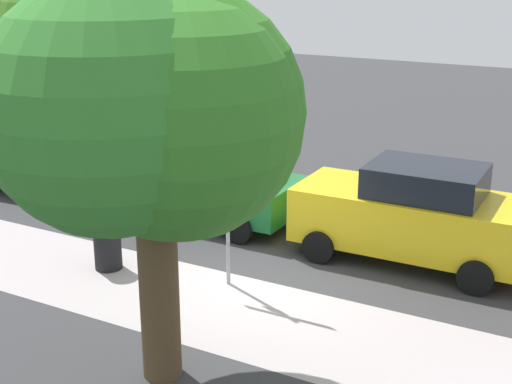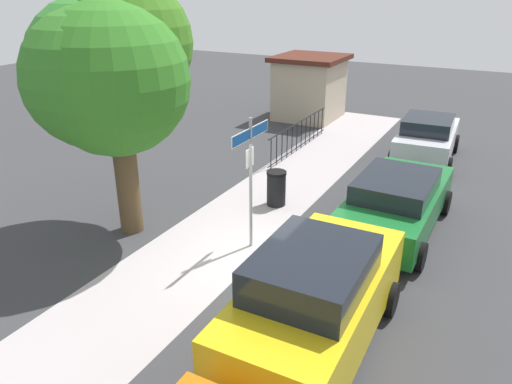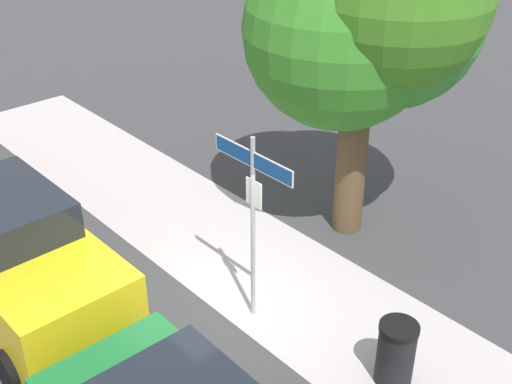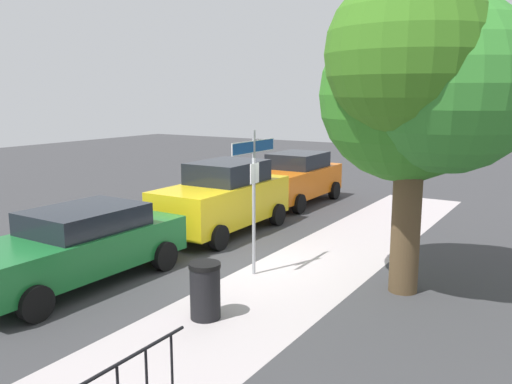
{
  "view_description": "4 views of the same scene",
  "coord_description": "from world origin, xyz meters",
  "px_view_note": "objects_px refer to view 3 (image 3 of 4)",
  "views": [
    {
      "loc": [
        -5.58,
        10.56,
        5.64
      ],
      "look_at": [
        -0.18,
        0.64,
        1.94
      ],
      "focal_mm": 50.13,
      "sensor_mm": 36.0,
      "label": 1
    },
    {
      "loc": [
        -8.3,
        -4.45,
        5.67
      ],
      "look_at": [
        0.49,
        0.25,
        1.41
      ],
      "focal_mm": 34.32,
      "sensor_mm": 36.0,
      "label": 2
    },
    {
      "loc": [
        6.61,
        -5.01,
        6.89
      ],
      "look_at": [
        0.31,
        0.65,
        2.03
      ],
      "focal_mm": 46.5,
      "sensor_mm": 36.0,
      "label": 3
    },
    {
      "loc": [
        9.69,
        6.15,
        3.76
      ],
      "look_at": [
        -0.16,
        0.03,
        1.64
      ],
      "focal_mm": 37.18,
      "sensor_mm": 36.0,
      "label": 4
    }
  ],
  "objects_px": {
    "street_sign": "(253,195)",
    "car_yellow": "(15,256)",
    "shade_tree": "(366,19)",
    "trash_bin": "(396,353)"
  },
  "relations": [
    {
      "from": "street_sign",
      "to": "car_yellow",
      "type": "xyz_separation_m",
      "value": [
        -2.57,
        -2.6,
        -1.17
      ]
    },
    {
      "from": "street_sign",
      "to": "car_yellow",
      "type": "distance_m",
      "value": 3.84
    },
    {
      "from": "street_sign",
      "to": "trash_bin",
      "type": "bearing_deg",
      "value": 11.92
    },
    {
      "from": "shade_tree",
      "to": "trash_bin",
      "type": "distance_m",
      "value": 5.34
    },
    {
      "from": "shade_tree",
      "to": "car_yellow",
      "type": "distance_m",
      "value": 6.73
    },
    {
      "from": "street_sign",
      "to": "shade_tree",
      "type": "relative_size",
      "value": 0.52
    },
    {
      "from": "car_yellow",
      "to": "shade_tree",
      "type": "bearing_deg",
      "value": 71.72
    },
    {
      "from": "street_sign",
      "to": "car_yellow",
      "type": "height_order",
      "value": "street_sign"
    },
    {
      "from": "street_sign",
      "to": "car_yellow",
      "type": "relative_size",
      "value": 0.7
    },
    {
      "from": "car_yellow",
      "to": "trash_bin",
      "type": "height_order",
      "value": "car_yellow"
    }
  ]
}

